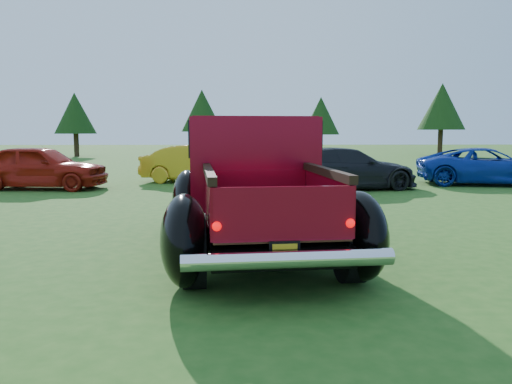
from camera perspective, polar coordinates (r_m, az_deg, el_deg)
ground at (r=8.01m, az=-1.12°, el=-6.41°), size 120.00×120.00×0.00m
tree_west at (r=38.69m, az=-19.98°, el=8.44°), size 2.94×2.94×4.60m
tree_mid_left at (r=38.93m, az=-6.19°, el=9.21°), size 3.20×3.20×5.00m
tree_mid_right at (r=38.29m, az=7.41°, el=8.61°), size 2.82×2.82×4.40m
tree_east at (r=40.27m, az=20.46°, el=9.13°), size 3.46×3.46×5.40m
pickup_truck at (r=8.14m, az=-0.46°, el=0.87°), size 3.07×5.78×2.08m
show_car_red at (r=17.41m, az=-23.44°, el=2.65°), size 4.30×2.03×1.42m
show_car_yellow at (r=18.13m, az=-6.57°, el=3.20°), size 4.27×2.20×1.34m
show_car_grey at (r=16.16m, az=10.22°, el=2.66°), size 4.86×2.75×1.33m
show_car_blue at (r=19.04m, az=24.87°, el=2.68°), size 4.89×2.90×1.28m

